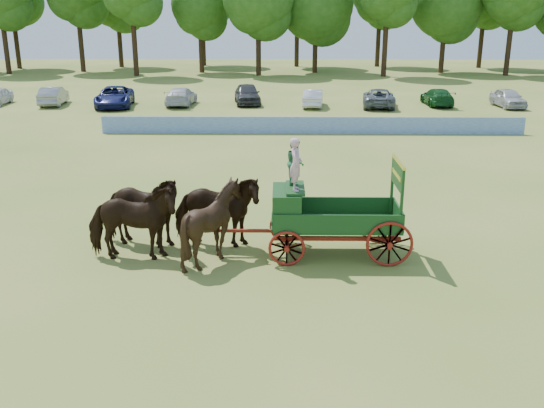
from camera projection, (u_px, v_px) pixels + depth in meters
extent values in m
plane|color=olive|center=(368.00, 237.00, 20.19)|extent=(160.00, 160.00, 0.00)
imported|color=black|center=(132.00, 223.00, 17.99)|extent=(2.83, 1.32, 2.37)
imported|color=black|center=(140.00, 211.00, 19.04)|extent=(3.03, 1.89, 2.37)
imported|color=black|center=(213.00, 223.00, 17.96)|extent=(2.57, 2.40, 2.38)
imported|color=black|center=(217.00, 211.00, 19.01)|extent=(2.88, 1.44, 2.37)
cube|color=maroon|center=(287.00, 236.00, 18.63)|extent=(0.12, 2.00, 0.12)
cube|color=maroon|center=(384.00, 236.00, 18.59)|extent=(0.12, 2.00, 0.12)
cube|color=maroon|center=(337.00, 239.00, 18.05)|extent=(3.80, 0.10, 0.12)
cube|color=maroon|center=(334.00, 226.00, 19.10)|extent=(3.80, 0.10, 0.12)
cube|color=maroon|center=(257.00, 231.00, 18.60)|extent=(2.80, 0.09, 0.09)
cube|color=#174518|center=(336.00, 224.00, 18.49)|extent=(3.80, 1.80, 0.10)
cube|color=#174518|center=(339.00, 224.00, 17.56)|extent=(3.80, 0.06, 0.55)
cube|color=#174518|center=(334.00, 205.00, 19.24)|extent=(3.80, 0.06, 0.55)
cube|color=#174518|center=(398.00, 215.00, 18.37)|extent=(0.06, 1.80, 0.55)
cube|color=#174518|center=(287.00, 206.00, 18.34)|extent=(0.85, 1.70, 1.05)
cube|color=#174518|center=(295.00, 188.00, 18.17)|extent=(0.55, 1.50, 0.08)
cube|color=#174518|center=(274.00, 212.00, 18.41)|extent=(0.10, 1.60, 0.65)
cube|color=#174518|center=(280.00, 222.00, 18.50)|extent=(0.55, 1.60, 0.06)
cube|color=#174518|center=(402.00, 202.00, 17.41)|extent=(0.08, 0.08, 1.80)
cube|color=#174518|center=(392.00, 187.00, 18.94)|extent=(0.08, 0.08, 1.80)
cube|color=#174518|center=(398.00, 175.00, 17.99)|extent=(0.07, 1.75, 0.75)
cube|color=yellow|center=(399.00, 162.00, 17.87)|extent=(0.08, 1.80, 0.09)
cube|color=yellow|center=(397.00, 175.00, 17.99)|extent=(0.02, 1.30, 0.12)
torus|color=maroon|center=(287.00, 249.00, 17.74)|extent=(1.09, 0.09, 1.09)
torus|color=maroon|center=(286.00, 227.00, 19.55)|extent=(1.09, 0.09, 1.09)
torus|color=maroon|center=(390.00, 244.00, 17.65)|extent=(1.39, 0.09, 1.39)
torus|color=maroon|center=(380.00, 223.00, 19.46)|extent=(1.39, 0.09, 1.39)
imported|color=#D5A3B9|center=(296.00, 164.00, 17.59)|extent=(0.37, 0.57, 1.56)
imported|color=#286C3D|center=(295.00, 162.00, 18.28)|extent=(0.51, 0.66, 1.36)
cube|color=#1F46AB|center=(312.00, 125.00, 37.20)|extent=(26.00, 0.08, 1.05)
imported|color=gray|center=(53.00, 96.00, 48.74)|extent=(2.11, 4.65, 1.48)
imported|color=navy|center=(115.00, 97.00, 47.76)|extent=(3.39, 6.03, 1.59)
imported|color=silver|center=(181.00, 96.00, 48.69)|extent=(2.16, 4.94, 1.42)
imported|color=#333338|center=(247.00, 94.00, 49.23)|extent=(2.53, 5.04, 1.65)
imported|color=silver|center=(313.00, 98.00, 47.83)|extent=(1.85, 4.31, 1.38)
imported|color=slate|center=(379.00, 98.00, 47.71)|extent=(3.00, 5.45, 1.44)
imported|color=#144C1E|center=(437.00, 97.00, 48.57)|extent=(1.94, 4.68, 1.35)
imported|color=#B2B2B7|center=(508.00, 98.00, 47.61)|extent=(1.93, 4.35, 1.46)
cylinder|color=#382314|center=(7.00, 52.00, 73.08)|extent=(0.60, 0.60, 5.29)
cylinder|color=#382314|center=(82.00, 49.00, 75.78)|extent=(0.60, 0.60, 5.60)
cylinder|color=#382314|center=(135.00, 51.00, 70.71)|extent=(0.60, 0.60, 5.69)
cylinder|color=#382314|center=(201.00, 54.00, 75.01)|extent=(0.60, 0.60, 4.40)
sphere|color=#214B14|center=(200.00, 4.00, 73.23)|extent=(6.96, 6.96, 6.96)
cylinder|color=#382314|center=(258.00, 55.00, 71.38)|extent=(0.60, 0.60, 4.80)
cylinder|color=#382314|center=(315.00, 54.00, 74.86)|extent=(0.60, 0.60, 4.47)
sphere|color=#214B14|center=(316.00, 3.00, 73.05)|extent=(9.12, 9.12, 9.12)
cylinder|color=#382314|center=(385.00, 52.00, 70.07)|extent=(0.60, 0.60, 5.60)
cylinder|color=#382314|center=(442.00, 54.00, 74.49)|extent=(0.60, 0.60, 4.59)
sphere|color=#214B14|center=(446.00, 1.00, 72.63)|extent=(8.72, 8.72, 8.72)
cylinder|color=#382314|center=(508.00, 52.00, 71.28)|extent=(0.60, 0.60, 5.51)
cylinder|color=#382314|center=(17.00, 46.00, 80.19)|extent=(0.60, 0.60, 5.85)
cylinder|color=#382314|center=(120.00, 48.00, 82.33)|extent=(0.60, 0.60, 5.05)
cylinder|color=#382314|center=(203.00, 44.00, 84.67)|extent=(0.60, 0.60, 5.77)
cylinder|color=#382314|center=(297.00, 44.00, 82.93)|extent=(0.60, 0.60, 5.95)
cylinder|color=#382314|center=(378.00, 47.00, 83.08)|extent=(0.60, 0.60, 5.31)
cylinder|color=#382314|center=(480.00, 47.00, 81.16)|extent=(0.60, 0.60, 5.45)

